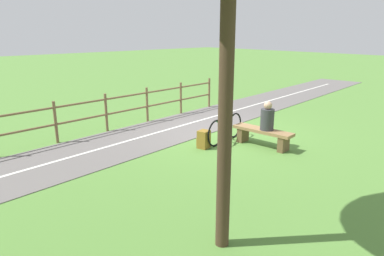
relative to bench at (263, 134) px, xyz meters
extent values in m
plane|color=#548438|center=(1.57, -0.08, -0.32)|extent=(80.00, 80.00, 0.00)
cube|color=#66605E|center=(2.66, 3.92, -0.32)|extent=(5.65, 36.08, 0.02)
cube|color=silver|center=(2.66, 3.92, -0.31)|extent=(2.94, 31.88, 0.00)
cube|color=#937047|center=(0.00, 0.00, 0.11)|extent=(1.68, 0.54, 0.08)
cube|color=brown|center=(-0.62, -0.05, -0.13)|extent=(0.19, 0.38, 0.39)
cube|color=brown|center=(0.62, 0.05, -0.13)|extent=(0.19, 0.38, 0.39)
cylinder|color=#38383D|center=(-0.11, -0.01, 0.43)|extent=(0.38, 0.38, 0.56)
sphere|color=tan|center=(-0.11, -0.01, 0.80)|extent=(0.21, 0.21, 0.21)
torus|color=black|center=(0.85, 0.92, 0.04)|extent=(0.17, 0.72, 0.73)
torus|color=black|center=(1.02, -0.06, 0.04)|extent=(0.17, 0.72, 0.73)
cylinder|color=#237038|center=(0.93, 0.43, 0.35)|extent=(0.18, 0.84, 0.04)
cylinder|color=#237038|center=(0.91, 0.58, 0.19)|extent=(0.14, 0.61, 0.34)
cylinder|color=#237038|center=(0.96, 0.29, 0.45)|extent=(0.03, 0.03, 0.20)
cube|color=black|center=(0.96, 0.29, 0.56)|extent=(0.11, 0.21, 0.05)
cube|color=olive|center=(0.96, 1.25, -0.09)|extent=(0.32, 0.34, 0.47)
cube|color=#A57A2A|center=(1.11, 1.28, -0.16)|extent=(0.08, 0.21, 0.21)
cylinder|color=brown|center=(4.43, -2.50, 0.26)|extent=(0.08, 0.08, 1.17)
cylinder|color=brown|center=(4.33, -0.90, 0.26)|extent=(0.08, 0.08, 1.17)
cylinder|color=brown|center=(4.23, 0.70, 0.26)|extent=(0.08, 0.08, 1.17)
cylinder|color=brown|center=(4.12, 2.30, 0.26)|extent=(0.08, 0.08, 1.17)
cylinder|color=brown|center=(4.02, 3.90, 0.26)|extent=(0.08, 0.08, 1.17)
cylinder|color=brown|center=(4.07, 3.10, 0.67)|extent=(0.78, 11.19, 0.06)
cylinder|color=brown|center=(4.07, 3.10, 0.20)|extent=(0.78, 11.19, 0.06)
cylinder|color=#473323|center=(-2.27, 4.09, 1.87)|extent=(0.19, 0.19, 4.38)
camera|label=1|loc=(-5.21, 7.42, 2.66)|focal=32.58mm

